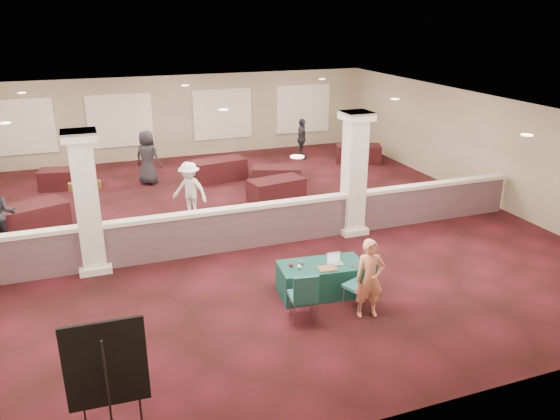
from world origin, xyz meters
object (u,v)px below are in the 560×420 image
object	(u,v)px
woman	(369,279)
attendee_b	(190,190)
far_table_front_center	(276,190)
attendee_d	(148,157)
conf_chair_main	(363,283)
far_table_back_right	(358,154)
far_table_back_center	(219,170)
attendee_c	(302,139)
easel_board	(106,366)
far_table_back_left	(65,179)
conf_chair_side	(304,294)
near_table	(321,279)
far_table_front_right	(276,176)
far_table_front_left	(29,219)

from	to	relation	value
woman	attendee_b	xyz separation A→B (m)	(-2.14, 6.39, 0.03)
far_table_front_center	attendee_d	distance (m)	4.68
conf_chair_main	far_table_back_right	size ratio (longest dim) A/B	0.59
conf_chair_main	far_table_back_center	xyz separation A→B (m)	(-0.47, 9.48, -0.22)
conf_chair_main	attendee_c	xyz separation A→B (m)	(3.32, 11.17, 0.21)
easel_board	far_table_back_left	distance (m)	12.22
easel_board	far_table_back_center	xyz separation A→B (m)	(4.36, 11.31, -0.79)
conf_chair_side	easel_board	world-z (taller)	easel_board
easel_board	attendee_b	world-z (taller)	easel_board
attendee_d	near_table	bearing A→B (deg)	144.72
near_table	easel_board	distance (m)	5.19
far_table_back_right	attendee_c	size ratio (longest dim) A/B	1.05
easel_board	far_table_front_right	distance (m)	11.69
far_table_front_right	far_table_front_left	bearing A→B (deg)	-167.92
conf_chair_side	woman	distance (m)	1.28
conf_chair_main	easel_board	xyz separation A→B (m)	(-4.83, -1.83, 0.58)
conf_chair_side	far_table_front_center	bearing A→B (deg)	82.88
easel_board	conf_chair_side	bearing A→B (deg)	29.78
far_table_front_left	attendee_c	world-z (taller)	attendee_c
conf_chair_main	easel_board	size ratio (longest dim) A/B	0.54
far_table_back_center	attendee_b	distance (m)	3.72
far_table_front_center	far_table_back_right	distance (m)	5.48
woman	far_table_back_left	world-z (taller)	woman
far_table_back_center	far_table_front_right	bearing A→B (deg)	-38.79
near_table	attendee_d	distance (m)	9.30
woman	attendee_c	world-z (taller)	attendee_c
far_table_front_right	far_table_back_left	world-z (taller)	far_table_front_right
near_table	conf_chair_side	bearing A→B (deg)	-124.75
conf_chair_side	attendee_d	xyz separation A→B (m)	(-1.56, 9.88, 0.32)
conf_chair_side	far_table_front_right	world-z (taller)	conf_chair_side
woman	far_table_front_left	xyz separation A→B (m)	(-6.35, 6.77, -0.40)
conf_chair_side	attendee_c	size ratio (longest dim) A/B	0.64
attendee_b	attendee_c	bearing A→B (deg)	83.66
conf_chair_side	far_table_front_center	size ratio (longest dim) A/B	0.60
easel_board	far_table_back_center	world-z (taller)	easel_board
conf_chair_side	attendee_d	bearing A→B (deg)	107.53
woman	far_table_back_left	bearing A→B (deg)	128.41
easel_board	far_table_front_left	distance (m)	8.56
near_table	easel_board	bearing A→B (deg)	-142.44
woman	attendee_d	xyz separation A→B (m)	(-2.81, 10.08, 0.13)
conf_chair_main	far_table_front_right	size ratio (longest dim) A/B	0.61
conf_chair_side	easel_board	xyz separation A→B (m)	(-3.60, -1.82, 0.56)
conf_chair_side	far_table_back_left	world-z (taller)	conf_chair_side
attendee_b	easel_board	bearing A→B (deg)	-67.54
near_table	far_table_front_right	world-z (taller)	near_table
far_table_front_right	far_table_back_center	bearing A→B (deg)	141.21
easel_board	attendee_d	xyz separation A→B (m)	(2.04, 11.69, -0.24)
conf_chair_main	far_table_back_center	bearing A→B (deg)	71.47
conf_chair_side	far_table_back_left	distance (m)	11.19
easel_board	far_table_back_center	size ratio (longest dim) A/B	1.01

